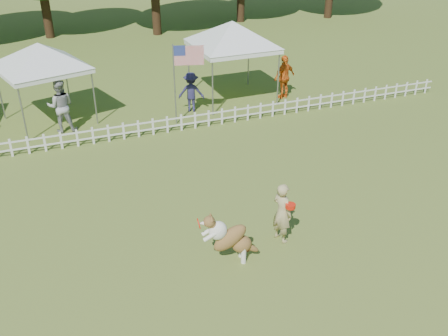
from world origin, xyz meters
name	(u,v)px	position (x,y,z in m)	size (l,w,h in m)	color
ground	(260,248)	(0.00, 0.00, 0.00)	(120.00, 120.00, 0.00)	#48631F
picket_fence	(174,124)	(0.00, 7.00, 0.30)	(22.00, 0.08, 0.60)	silver
handler	(282,213)	(0.59, 0.12, 0.75)	(0.55, 0.36, 1.50)	tan
dog	(231,238)	(-0.81, -0.21, 0.63)	(1.22, 0.41, 1.26)	brown
frisbee_on_turf	(245,249)	(-0.35, 0.06, 0.01)	(0.21, 0.21, 0.02)	red
canopy_tent_left	(45,84)	(-3.91, 9.51, 1.39)	(2.69, 2.69, 2.78)	white
canopy_tent_right	(232,62)	(3.06, 9.30, 1.50)	(2.91, 2.91, 3.01)	white
flag_pole	(175,85)	(0.26, 7.65, 1.43)	(1.10, 0.11, 2.86)	gray
spectator_a	(61,106)	(-3.54, 8.44, 0.92)	(0.89, 0.69, 1.83)	#9A9A9F
spectator_b	(191,92)	(1.15, 8.63, 0.75)	(0.97, 0.56, 1.50)	#27244E
spectator_c	(284,77)	(5.04, 8.66, 0.87)	(1.02, 0.42, 1.73)	orange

